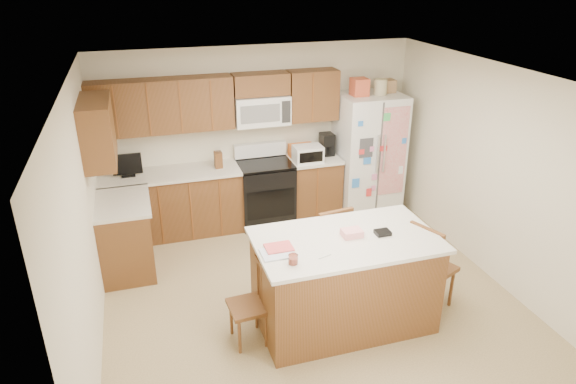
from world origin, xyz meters
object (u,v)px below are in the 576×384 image
object	(u,v)px
island	(344,280)
windsor_chair_left	(250,305)
windsor_chair_right	(430,267)
refrigerator	(368,153)
windsor_chair_back	(328,247)
stove	(265,191)

from	to	relation	value
island	windsor_chair_left	xyz separation A→B (m)	(-1.00, -0.01, -0.09)
windsor_chair_right	island	bearing A→B (deg)	179.55
refrigerator	windsor_chair_back	distance (m)	2.18
stove	windsor_chair_back	size ratio (longest dim) A/B	1.10
refrigerator	windsor_chair_left	size ratio (longest dim) A/B	2.32
stove	windsor_chair_left	world-z (taller)	stove
island	windsor_chair_back	bearing A→B (deg)	81.88
windsor_chair_left	windsor_chair_back	distance (m)	1.33
windsor_chair_left	windsor_chair_back	bearing A→B (deg)	33.62
refrigerator	windsor_chair_right	xyz separation A→B (m)	(-0.36, -2.44, -0.44)
refrigerator	windsor_chair_back	xyz separation A→B (m)	(-1.27, -1.71, -0.44)
windsor_chair_left	windsor_chair_right	size ratio (longest dim) A/B	0.86
windsor_chair_back	stove	bearing A→B (deg)	99.55
stove	windsor_chair_back	xyz separation A→B (m)	(0.30, -1.77, 0.01)
island	stove	bearing A→B (deg)	94.49
windsor_chair_right	refrigerator	bearing A→B (deg)	81.49
refrigerator	island	bearing A→B (deg)	-119.50
refrigerator	windsor_chair_right	world-z (taller)	refrigerator
stove	windsor_chair_right	world-z (taller)	stove
stove	windsor_chair_back	bearing A→B (deg)	-80.45
island	windsor_chair_right	bearing A→B (deg)	-0.45
refrigerator	windsor_chair_left	xyz separation A→B (m)	(-2.37, -2.44, -0.51)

